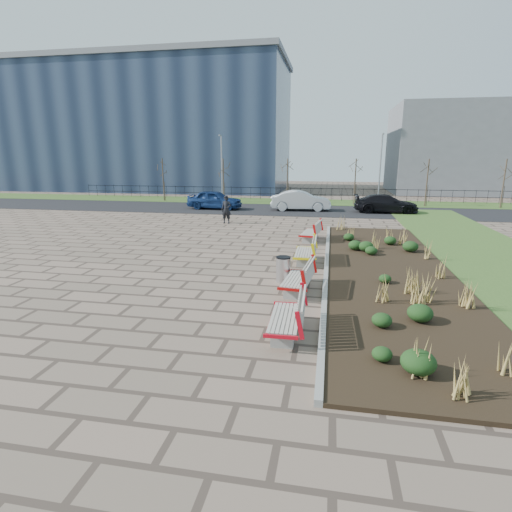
% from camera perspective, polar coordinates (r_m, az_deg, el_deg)
% --- Properties ---
extents(ground, '(120.00, 120.00, 0.00)m').
position_cam_1_polar(ground, '(11.78, -9.99, -7.44)').
color(ground, '#755F50').
rests_on(ground, ground).
extents(planting_bed, '(4.50, 18.00, 0.10)m').
position_cam_1_polar(planting_bed, '(15.97, 18.40, -2.00)').
color(planting_bed, black).
rests_on(planting_bed, ground).
extents(planting_curb, '(0.16, 18.00, 0.15)m').
position_cam_1_polar(planting_curb, '(15.80, 10.02, -1.55)').
color(planting_curb, gray).
rests_on(planting_curb, ground).
extents(grass_verge_far, '(80.00, 5.00, 0.04)m').
position_cam_1_polar(grass_verge_far, '(38.67, 4.68, 7.76)').
color(grass_verge_far, '#33511E').
rests_on(grass_verge_far, ground).
extents(road, '(80.00, 7.00, 0.02)m').
position_cam_1_polar(road, '(32.75, 3.56, 6.61)').
color(road, black).
rests_on(road, ground).
extents(bench_a, '(0.95, 2.12, 1.00)m').
position_cam_1_polar(bench_a, '(9.87, 4.16, -8.49)').
color(bench_a, red).
rests_on(bench_a, ground).
extents(bench_b, '(1.11, 2.18, 1.00)m').
position_cam_1_polar(bench_b, '(12.88, 5.80, -3.04)').
color(bench_b, '#A30C0A').
rests_on(bench_b, ground).
extents(bench_c, '(0.92, 2.11, 1.00)m').
position_cam_1_polar(bench_c, '(16.47, 6.92, 0.74)').
color(bench_c, yellow).
rests_on(bench_c, ground).
extents(bench_d, '(1.17, 2.20, 1.00)m').
position_cam_1_polar(bench_d, '(20.80, 7.75, 3.52)').
color(bench_d, '#B00B0D').
rests_on(bench_d, ground).
extents(litter_bin, '(0.49, 0.49, 0.89)m').
position_cam_1_polar(litter_bin, '(13.90, 3.90, -1.96)').
color(litter_bin, '#B2B2B7').
rests_on(litter_bin, ground).
extents(pedestrian, '(0.68, 0.47, 1.80)m').
position_cam_1_polar(pedestrian, '(26.03, -4.26, 6.63)').
color(pedestrian, black).
rests_on(pedestrian, ground).
extents(car_blue, '(4.58, 2.11, 1.52)m').
position_cam_1_polar(car_blue, '(33.23, -5.92, 8.01)').
color(car_blue, navy).
rests_on(car_blue, road).
extents(car_silver, '(4.85, 2.03, 1.56)m').
position_cam_1_polar(car_silver, '(32.37, 6.41, 7.87)').
color(car_silver, '#B2B6BA').
rests_on(car_silver, road).
extents(car_black, '(4.82, 2.03, 1.39)m').
position_cam_1_polar(car_black, '(32.46, 18.04, 7.14)').
color(car_black, black).
rests_on(car_black, road).
extents(tree_a, '(1.40, 1.40, 4.00)m').
position_cam_1_polar(tree_a, '(40.11, -13.11, 10.57)').
color(tree_a, '#4C3D2D').
rests_on(tree_a, grass_verge_far).
extents(tree_b, '(1.40, 1.40, 4.00)m').
position_cam_1_polar(tree_b, '(38.12, -4.67, 10.72)').
color(tree_b, '#4C3D2D').
rests_on(tree_b, grass_verge_far).
extents(tree_c, '(1.40, 1.40, 4.00)m').
position_cam_1_polar(tree_c, '(37.01, 4.49, 10.62)').
color(tree_c, '#4C3D2D').
rests_on(tree_c, grass_verge_far).
extents(tree_d, '(1.40, 1.40, 4.00)m').
position_cam_1_polar(tree_d, '(36.85, 13.96, 10.24)').
color(tree_d, '#4C3D2D').
rests_on(tree_d, grass_verge_far).
extents(tree_e, '(1.40, 1.40, 4.00)m').
position_cam_1_polar(tree_e, '(37.66, 23.23, 9.60)').
color(tree_e, '#4C3D2D').
rests_on(tree_e, grass_verge_far).
extents(tree_f, '(1.40, 1.40, 4.00)m').
position_cam_1_polar(tree_f, '(39.38, 31.86, 8.78)').
color(tree_f, '#4C3D2D').
rests_on(tree_f, grass_verge_far).
extents(lamp_west, '(0.24, 0.60, 6.00)m').
position_cam_1_polar(lamp_west, '(37.59, -4.90, 12.19)').
color(lamp_west, gray).
rests_on(lamp_west, grass_verge_far).
extents(lamp_east, '(0.24, 0.60, 6.00)m').
position_cam_1_polar(lamp_east, '(36.47, 17.29, 11.56)').
color(lamp_east, gray).
rests_on(lamp_east, grass_verge_far).
extents(railing_fence, '(44.00, 0.10, 1.20)m').
position_cam_1_polar(railing_fence, '(40.09, 4.92, 8.88)').
color(railing_fence, black).
rests_on(railing_fence, grass_verge_far).
extents(building_glass, '(40.00, 14.00, 15.00)m').
position_cam_1_polar(building_glass, '(56.63, -17.49, 16.78)').
color(building_glass, '#192338').
rests_on(building_glass, ground).
extents(building_grey, '(18.00, 12.00, 10.00)m').
position_cam_1_polar(building_grey, '(54.63, 28.48, 13.25)').
color(building_grey, slate).
rests_on(building_grey, ground).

